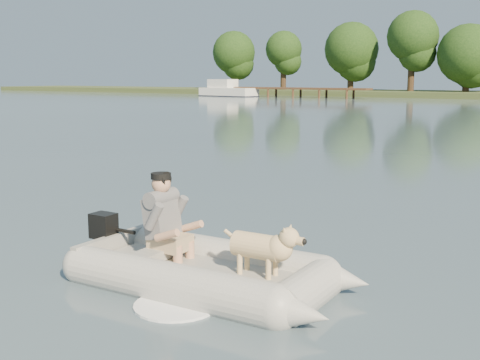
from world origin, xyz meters
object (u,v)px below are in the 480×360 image
Objects in this scene: dock at (288,92)px; cabin_cruiser at (228,88)px; dog at (258,251)px; man at (163,214)px; dinghy at (208,238)px.

cabin_cruiser reaches higher than dock.
dock reaches higher than dog.
dock is 21.49× the size of dog.
cabin_cruiser is at bearing 121.60° from man.
cabin_cruiser is at bearing -171.64° from dock.
dinghy is 4.17× the size of man.
man is (26.13, -52.30, 0.18)m from dock.
dog is 0.12× the size of cabin_cruiser.
dock is 7.09m from cabin_cruiser.
dock is 58.99m from dog.
man is (-0.63, 0.03, 0.17)m from dinghy.
dinghy is 0.65m from man.
dog is 61.69m from cabin_cruiser.
cabin_cruiser is (-33.13, 51.27, 0.25)m from man.
dock is at bearing 116.34° from dog.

